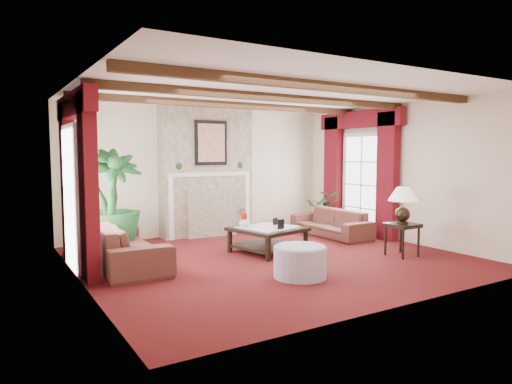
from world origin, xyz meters
TOP-DOWN VIEW (x-y plane):
  - floor at (0.00, 0.00)m, footprint 6.00×6.00m
  - ceiling at (0.00, 0.00)m, footprint 6.00×6.00m
  - back_wall at (0.00, 2.75)m, footprint 6.00×0.02m
  - left_wall at (-3.00, 0.00)m, footprint 0.02×5.50m
  - right_wall at (3.00, 0.00)m, footprint 0.02×5.50m
  - ceiling_beams at (0.00, 0.00)m, footprint 6.00×3.00m
  - fireplace at (0.00, 2.55)m, footprint 2.00×0.52m
  - french_door_left at (-2.97, 1.00)m, footprint 0.10×1.10m
  - french_door_right at (2.97, 1.00)m, footprint 0.10×1.10m
  - curtains_left at (-2.86, 1.00)m, footprint 0.20×2.40m
  - curtains_right at (2.86, 1.00)m, footprint 0.20×2.40m
  - sofa_left at (-2.22, 0.80)m, footprint 2.35×0.87m
  - sofa_right at (2.17, 1.08)m, footprint 1.90×0.58m
  - potted_palm at (-2.23, 1.63)m, footprint 1.53×2.11m
  - small_plant at (2.59, 1.79)m, footprint 1.69×1.69m
  - coffee_table at (0.17, 0.42)m, footprint 1.30×1.30m
  - side_table at (1.97, -0.99)m, footprint 0.58×0.58m
  - ottoman at (-0.31, -1.17)m, footprint 0.75×0.75m
  - table_lamp at (1.97, -0.99)m, footprint 0.50×0.50m
  - flower_vase at (-0.17, 0.65)m, footprint 0.33×0.33m
  - book at (0.39, 0.20)m, footprint 0.25×0.20m
  - photo_frame_a at (0.24, 0.12)m, footprint 0.13×0.03m
  - photo_frame_b at (0.41, 0.54)m, footprint 0.10×0.04m

SIDE VIEW (x-z plane):
  - floor at x=0.00m, z-range 0.00..0.00m
  - ottoman at x=-0.31m, z-range 0.00..0.43m
  - coffee_table at x=0.17m, z-range 0.00..0.44m
  - side_table at x=1.97m, z-range 0.00..0.56m
  - small_plant at x=2.59m, z-range 0.00..0.70m
  - sofa_right at x=2.17m, z-range 0.00..0.74m
  - sofa_left at x=-2.22m, z-range 0.00..0.89m
  - photo_frame_b at x=0.41m, z-range 0.44..0.58m
  - potted_palm at x=-2.23m, z-range 0.00..1.02m
  - photo_frame_a at x=0.24m, z-range 0.44..0.62m
  - flower_vase at x=-0.17m, z-range 0.44..0.63m
  - book at x=0.39m, z-range 0.44..0.76m
  - table_lamp at x=1.97m, z-range 0.56..1.19m
  - back_wall at x=0.00m, z-range 0.00..2.70m
  - left_wall at x=-3.00m, z-range 0.00..2.70m
  - right_wall at x=3.00m, z-range 0.00..2.70m
  - french_door_left at x=-2.97m, z-range 1.05..3.21m
  - french_door_right at x=2.97m, z-range 1.05..3.21m
  - curtains_left at x=-2.86m, z-range 1.28..3.83m
  - curtains_right at x=2.86m, z-range 1.28..3.83m
  - ceiling_beams at x=0.00m, z-range 2.58..2.70m
  - ceiling at x=0.00m, z-range 2.70..2.70m
  - fireplace at x=0.00m, z-range 1.35..4.05m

